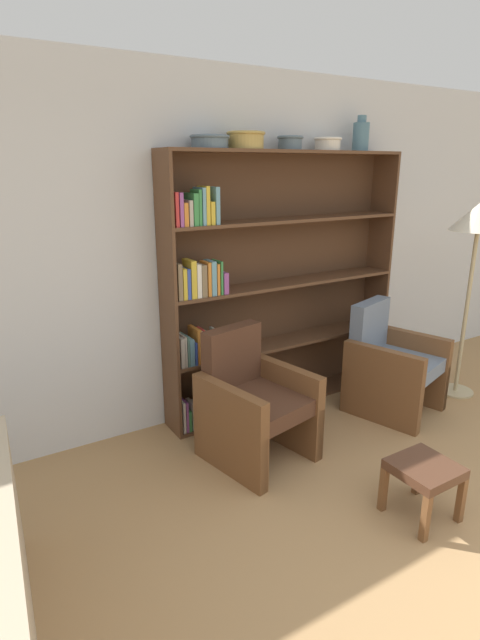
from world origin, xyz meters
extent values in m
cube|color=silver|center=(0.00, 2.92, 1.38)|extent=(12.00, 0.06, 2.75)
cube|color=brown|center=(-0.79, 2.73, 1.07)|extent=(0.02, 0.30, 2.15)
cube|color=brown|center=(1.37, 2.73, 1.07)|extent=(0.02, 0.30, 2.15)
cube|color=brown|center=(0.29, 2.73, 2.14)|extent=(2.13, 0.30, 0.03)
cube|color=brown|center=(0.29, 2.73, 0.01)|extent=(2.13, 0.30, 0.03)
cube|color=#492F1E|center=(0.29, 2.87, 1.07)|extent=(2.13, 0.01, 2.15)
cube|color=white|center=(-0.74, 2.66, 0.15)|extent=(0.02, 0.12, 0.26)
cube|color=#994C99|center=(-0.72, 2.67, 0.15)|extent=(0.02, 0.15, 0.26)
cube|color=#388C47|center=(-0.70, 2.69, 0.11)|extent=(0.02, 0.19, 0.17)
cube|color=#B2A899|center=(-0.66, 2.66, 0.14)|extent=(0.03, 0.13, 0.23)
cube|color=#B2A899|center=(-0.62, 2.67, 0.13)|extent=(0.04, 0.14, 0.21)
cube|color=#334CB2|center=(-0.57, 2.66, 0.15)|extent=(0.04, 0.12, 0.25)
cube|color=white|center=(-0.52, 2.67, 0.11)|extent=(0.04, 0.15, 0.17)
cube|color=#4C756B|center=(-0.49, 2.69, 0.12)|extent=(0.03, 0.20, 0.19)
cube|color=#388C47|center=(-0.45, 2.68, 0.13)|extent=(0.04, 0.17, 0.21)
cube|color=#7F6B4C|center=(-0.41, 2.69, 0.15)|extent=(0.02, 0.19, 0.26)
cube|color=brown|center=(0.29, 2.73, 0.56)|extent=(2.13, 0.30, 0.02)
cube|color=#B2A899|center=(-0.74, 2.68, 0.69)|extent=(0.03, 0.17, 0.23)
cube|color=#B2A899|center=(-0.71, 2.66, 0.70)|extent=(0.02, 0.13, 0.24)
cube|color=#4C756B|center=(-0.69, 2.68, 0.69)|extent=(0.02, 0.16, 0.24)
cube|color=#669EB2|center=(-0.66, 2.66, 0.68)|extent=(0.04, 0.13, 0.21)
cube|color=#334CB2|center=(-0.63, 2.69, 0.66)|extent=(0.02, 0.18, 0.18)
cube|color=orange|center=(-0.60, 2.69, 0.71)|extent=(0.03, 0.18, 0.28)
cube|color=white|center=(-0.56, 2.67, 0.70)|extent=(0.02, 0.14, 0.25)
cube|color=red|center=(-0.54, 2.68, 0.70)|extent=(0.02, 0.16, 0.26)
cube|color=#388C47|center=(-0.51, 2.66, 0.69)|extent=(0.03, 0.13, 0.24)
cube|color=#388C47|center=(-0.47, 2.69, 0.67)|extent=(0.04, 0.19, 0.20)
cube|color=white|center=(-0.43, 2.68, 0.66)|extent=(0.02, 0.16, 0.17)
cube|color=white|center=(-0.41, 2.68, 0.69)|extent=(0.02, 0.18, 0.23)
cube|color=#B2A899|center=(-0.39, 2.67, 0.67)|extent=(0.02, 0.15, 0.19)
cube|color=white|center=(-0.37, 2.69, 0.66)|extent=(0.02, 0.19, 0.16)
cube|color=#4C756B|center=(-0.34, 2.69, 0.66)|extent=(0.02, 0.20, 0.17)
cube|color=brown|center=(0.29, 2.73, 1.09)|extent=(2.13, 0.30, 0.02)
cube|color=#7F6B4C|center=(-0.74, 2.69, 1.23)|extent=(0.03, 0.19, 0.27)
cube|color=gold|center=(-0.70, 2.69, 1.21)|extent=(0.03, 0.19, 0.23)
cube|color=#334CB2|center=(-0.67, 2.67, 1.21)|extent=(0.03, 0.15, 0.22)
cube|color=gold|center=(-0.63, 2.68, 1.24)|extent=(0.04, 0.16, 0.28)
cube|color=white|center=(-0.59, 2.67, 1.22)|extent=(0.03, 0.14, 0.25)
cube|color=#7F6B4C|center=(-0.54, 2.66, 1.22)|extent=(0.04, 0.13, 0.24)
cube|color=orange|center=(-0.50, 2.67, 1.23)|extent=(0.03, 0.14, 0.26)
cube|color=#669EB2|center=(-0.46, 2.67, 1.23)|extent=(0.04, 0.14, 0.26)
cube|color=orange|center=(-0.43, 2.68, 1.22)|extent=(0.02, 0.17, 0.24)
cube|color=#388C47|center=(-0.40, 2.67, 1.23)|extent=(0.02, 0.15, 0.25)
cube|color=#994C99|center=(-0.36, 2.68, 1.18)|extent=(0.04, 0.16, 0.16)
cube|color=brown|center=(0.29, 2.73, 1.61)|extent=(2.13, 0.30, 0.02)
cube|color=red|center=(-0.74, 2.69, 1.74)|extent=(0.02, 0.20, 0.24)
cube|color=#994C99|center=(-0.71, 2.68, 1.74)|extent=(0.03, 0.17, 0.23)
cube|color=orange|center=(-0.67, 2.68, 1.71)|extent=(0.03, 0.16, 0.16)
cube|color=#B2A899|center=(-0.64, 2.68, 1.71)|extent=(0.03, 0.16, 0.18)
cube|color=#388C47|center=(-0.60, 2.68, 1.74)|extent=(0.04, 0.17, 0.22)
cube|color=#388C47|center=(-0.56, 2.67, 1.75)|extent=(0.02, 0.15, 0.25)
cube|color=#669EB2|center=(-0.53, 2.68, 1.75)|extent=(0.03, 0.16, 0.26)
cube|color=gold|center=(-0.50, 2.67, 1.76)|extent=(0.03, 0.15, 0.27)
cube|color=gold|center=(-0.46, 2.66, 1.71)|extent=(0.03, 0.13, 0.16)
cube|color=#669EB2|center=(-0.42, 2.66, 1.76)|extent=(0.03, 0.13, 0.26)
cylinder|color=slate|center=(-0.41, 2.73, 2.19)|extent=(0.26, 0.26, 0.08)
torus|color=slate|center=(-0.41, 2.73, 2.23)|extent=(0.28, 0.28, 0.02)
cylinder|color=tan|center=(-0.11, 2.73, 2.21)|extent=(0.26, 0.26, 0.12)
torus|color=tan|center=(-0.11, 2.73, 2.26)|extent=(0.29, 0.29, 0.02)
cylinder|color=slate|center=(0.29, 2.73, 2.20)|extent=(0.18, 0.18, 0.10)
torus|color=slate|center=(0.29, 2.73, 2.24)|extent=(0.21, 0.21, 0.02)
cylinder|color=silver|center=(0.67, 2.73, 2.20)|extent=(0.21, 0.21, 0.10)
torus|color=silver|center=(0.67, 2.73, 2.24)|extent=(0.23, 0.23, 0.02)
cylinder|color=slate|center=(1.04, 2.73, 2.26)|extent=(0.14, 0.14, 0.23)
cylinder|color=slate|center=(1.04, 2.73, 2.41)|extent=(0.07, 0.07, 0.06)
cube|color=brown|center=(-0.07, 1.83, 0.20)|extent=(0.08, 0.08, 0.40)
cube|color=brown|center=(-0.63, 1.71, 0.20)|extent=(0.08, 0.08, 0.40)
cube|color=brown|center=(-0.19, 2.43, 0.20)|extent=(0.08, 0.08, 0.40)
cube|color=brown|center=(-0.75, 2.31, 0.20)|extent=(0.08, 0.08, 0.40)
cube|color=#4C2D1E|center=(-0.41, 2.07, 0.43)|extent=(0.60, 0.72, 0.12)
cube|color=#4C2D1E|center=(-0.47, 2.34, 0.69)|extent=(0.49, 0.21, 0.47)
cube|color=brown|center=(-0.14, 2.13, 0.32)|extent=(0.21, 0.68, 0.64)
cube|color=brown|center=(-0.69, 2.01, 0.32)|extent=(0.21, 0.68, 0.64)
cube|color=brown|center=(1.36, 1.86, 0.20)|extent=(0.09, 0.09, 0.40)
cube|color=brown|center=(0.81, 1.69, 0.20)|extent=(0.09, 0.09, 0.40)
cube|color=brown|center=(1.18, 2.45, 0.20)|extent=(0.09, 0.09, 0.40)
cube|color=brown|center=(0.63, 2.28, 0.20)|extent=(0.09, 0.09, 0.40)
cube|color=slate|center=(0.99, 2.07, 0.43)|extent=(0.65, 0.75, 0.12)
cube|color=slate|center=(0.91, 2.34, 0.69)|extent=(0.49, 0.26, 0.47)
cube|color=brown|center=(1.26, 2.15, 0.32)|extent=(0.28, 0.67, 0.64)
cube|color=brown|center=(0.73, 1.99, 0.32)|extent=(0.28, 0.67, 0.64)
cylinder|color=tan|center=(1.77, 2.02, 0.01)|extent=(0.32, 0.32, 0.02)
cylinder|color=tan|center=(1.77, 2.02, 0.76)|extent=(0.04, 0.04, 1.49)
cone|color=beige|center=(1.77, 2.02, 1.62)|extent=(0.48, 0.48, 0.24)
cube|color=brown|center=(-0.08, 1.18, 0.15)|extent=(0.04, 0.04, 0.29)
cube|color=brown|center=(0.23, 1.18, 0.15)|extent=(0.04, 0.04, 0.29)
cube|color=brown|center=(-0.08, 0.87, 0.15)|extent=(0.04, 0.04, 0.29)
cube|color=brown|center=(0.23, 0.87, 0.15)|extent=(0.04, 0.04, 0.29)
cube|color=#4C2D1E|center=(0.08, 1.03, 0.32)|extent=(0.35, 0.35, 0.06)
camera|label=1|loc=(-2.18, -0.58, 2.03)|focal=28.00mm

